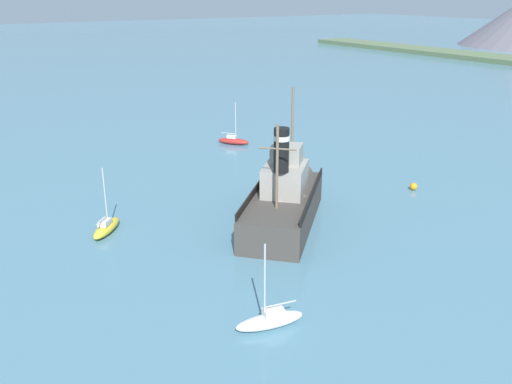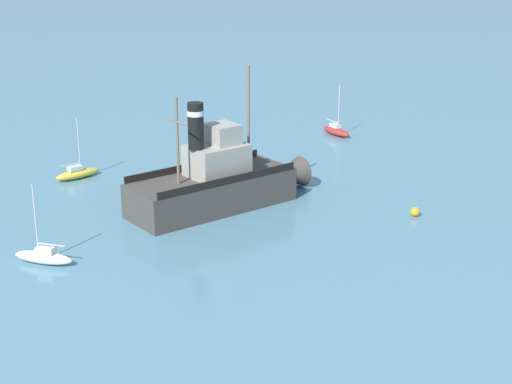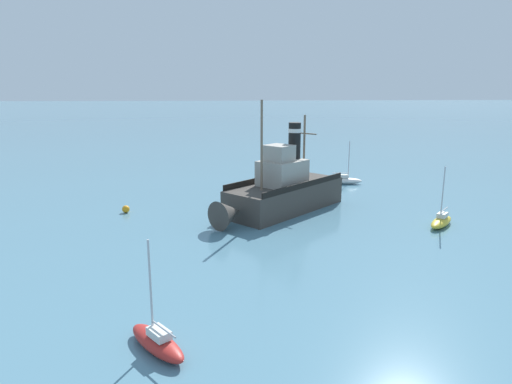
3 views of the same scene
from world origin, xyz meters
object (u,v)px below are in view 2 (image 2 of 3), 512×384
old_tugboat (219,182)px  mooring_buoy (415,212)px  sailboat_white (44,256)px  sailboat_yellow (77,173)px  sailboat_red (336,131)px

old_tugboat → mooring_buoy: (0.49, 13.81, -1.50)m
sailboat_white → mooring_buoy: 24.96m
sailboat_white → sailboat_yellow: 16.78m
sailboat_white → sailboat_red: 36.70m
old_tugboat → mooring_buoy: size_ratio=19.15×
sailboat_yellow → mooring_buoy: sailboat_yellow is taller
sailboat_red → sailboat_yellow: (16.18, -20.31, 0.00)m
sailboat_yellow → old_tugboat: bearing=66.3°
sailboat_red → mooring_buoy: bearing=14.6°
old_tugboat → mooring_buoy: 13.90m
old_tugboat → sailboat_yellow: size_ratio=2.59×
sailboat_yellow → mooring_buoy: (5.87, 26.06, -0.10)m
old_tugboat → sailboat_white: bearing=-38.6°
sailboat_white → mooring_buoy: size_ratio=7.39×
old_tugboat → sailboat_white: 14.20m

